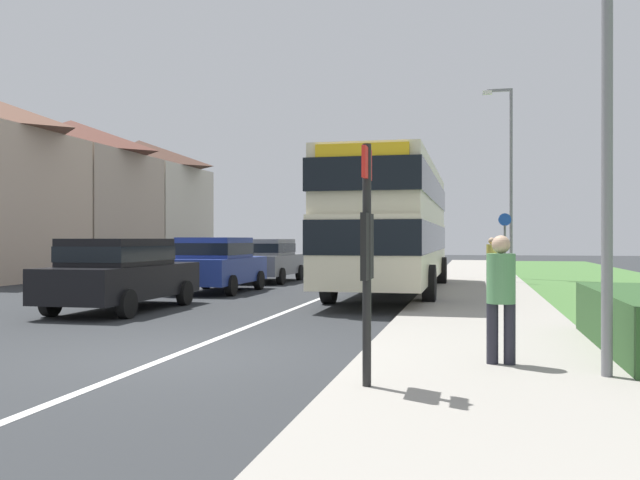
# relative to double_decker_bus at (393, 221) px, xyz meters

# --- Properties ---
(ground_plane) EXTENTS (120.00, 120.00, 0.00)m
(ground_plane) POSITION_rel_double_decker_bus_xyz_m (-1.77, -11.07, -2.14)
(ground_plane) COLOR #2D3033
(lane_marking_centre) EXTENTS (0.14, 60.00, 0.01)m
(lane_marking_centre) POSITION_rel_double_decker_bus_xyz_m (-1.77, -3.07, -2.14)
(lane_marking_centre) COLOR silver
(lane_marking_centre) RESTS_ON ground_plane
(pavement_near_side) EXTENTS (3.20, 68.00, 0.12)m
(pavement_near_side) POSITION_rel_double_decker_bus_xyz_m (2.43, -5.07, -2.08)
(pavement_near_side) COLOR #9E998E
(pavement_near_side) RESTS_ON ground_plane
(double_decker_bus) EXTENTS (2.80, 11.54, 3.70)m
(double_decker_bus) POSITION_rel_double_decker_bus_xyz_m (0.00, 0.00, 0.00)
(double_decker_bus) COLOR beige
(double_decker_bus) RESTS_ON ground_plane
(parked_car_black) EXTENTS (1.95, 4.56, 1.63)m
(parked_car_black) POSITION_rel_double_decker_bus_xyz_m (-5.47, -5.89, -1.24)
(parked_car_black) COLOR black
(parked_car_black) RESTS_ON ground_plane
(parked_car_blue) EXTENTS (2.01, 4.09, 1.66)m
(parked_car_blue) POSITION_rel_double_decker_bus_xyz_m (-5.30, -0.50, -1.23)
(parked_car_blue) COLOR navy
(parked_car_blue) RESTS_ON ground_plane
(parked_car_grey) EXTENTS (1.93, 4.23, 1.61)m
(parked_car_grey) POSITION_rel_double_decker_bus_xyz_m (-5.23, 4.46, -1.25)
(parked_car_grey) COLOR slate
(parked_car_grey) RESTS_ON ground_plane
(pedestrian_at_stop) EXTENTS (0.34, 0.34, 1.67)m
(pedestrian_at_stop) POSITION_rel_double_decker_bus_xyz_m (2.62, -11.30, -1.17)
(pedestrian_at_stop) COLOR #23232D
(pedestrian_at_stop) RESTS_ON ground_plane
(pedestrian_walking_away) EXTENTS (0.34, 0.34, 1.67)m
(pedestrian_walking_away) POSITION_rel_double_decker_bus_xyz_m (2.87, 2.72, -1.17)
(pedestrian_walking_away) COLOR #23232D
(pedestrian_walking_away) RESTS_ON ground_plane
(bus_stop_sign) EXTENTS (0.09, 0.52, 2.60)m
(bus_stop_sign) POSITION_rel_double_decker_bus_xyz_m (1.23, -12.85, -0.60)
(bus_stop_sign) COLOR black
(bus_stop_sign) RESTS_ON ground_plane
(cycle_route_sign) EXTENTS (0.44, 0.08, 2.52)m
(cycle_route_sign) POSITION_rel_double_decker_bus_xyz_m (3.37, 4.70, -0.72)
(cycle_route_sign) COLOR slate
(cycle_route_sign) RESTS_ON ground_plane
(street_lamp_near) EXTENTS (1.14, 0.20, 7.11)m
(street_lamp_near) POSITION_rel_double_decker_bus_xyz_m (3.61, -11.79, 1.96)
(street_lamp_near) COLOR slate
(street_lamp_near) RESTS_ON ground_plane
(street_lamp_mid) EXTENTS (1.14, 0.20, 7.48)m
(street_lamp_mid) POSITION_rel_double_decker_bus_xyz_m (3.62, 7.47, 2.15)
(street_lamp_mid) COLOR slate
(street_lamp_mid) RESTS_ON ground_plane
(house_terrace_far_side) EXTENTS (6.59, 20.26, 7.38)m
(house_terrace_far_side) POSITION_rel_double_decker_bus_xyz_m (-16.75, 9.41, 1.55)
(house_terrace_far_side) COLOR #C1A88E
(house_terrace_far_side) RESTS_ON ground_plane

